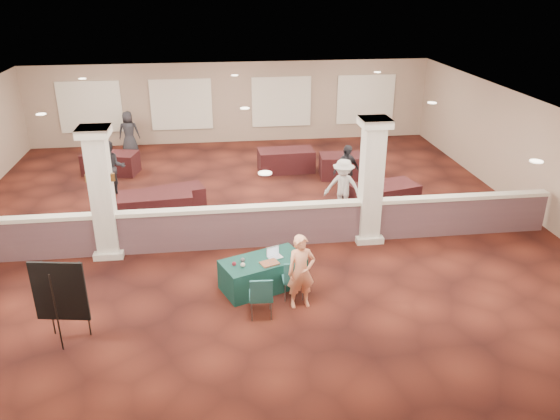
{
  "coord_description": "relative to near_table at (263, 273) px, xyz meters",
  "views": [
    {
      "loc": [
        -0.89,
        -13.83,
        6.33
      ],
      "look_at": [
        0.65,
        -2.0,
        1.17
      ],
      "focal_mm": 35.0,
      "sensor_mm": 36.0,
      "label": 1
    }
  ],
  "objects": [
    {
      "name": "near_table",
      "position": [
        0.0,
        0.0,
        0.0
      ],
      "size": [
        1.97,
        1.47,
        0.68
      ],
      "primitive_type": "cube",
      "rotation": [
        0.0,
        0.0,
        0.37
      ],
      "color": "#0E332B",
      "rests_on": "ground"
    },
    {
      "name": "yarn_grey",
      "position": [
        -0.43,
        -0.05,
        0.39
      ],
      "size": [
        0.1,
        0.1,
        0.1
      ],
      "primitive_type": "sphere",
      "color": "#54545A",
      "rests_on": "near_table"
    },
    {
      "name": "attendee_b",
      "position": [
        2.64,
        3.66,
        0.48
      ],
      "size": [
        1.16,
        0.91,
        1.65
      ],
      "primitive_type": "imported",
      "rotation": [
        0.0,
        0.0,
        -0.47
      ],
      "color": "#B8B7B3",
      "rests_on": "ground"
    },
    {
      "name": "laptop_base",
      "position": [
        0.28,
        0.06,
        0.35
      ],
      "size": [
        0.36,
        0.31,
        0.02
      ],
      "primitive_type": "cube",
      "rotation": [
        0.0,
        0.0,
        0.37
      ],
      "color": "silver",
      "rests_on": "near_table"
    },
    {
      "name": "scissors",
      "position": [
        0.66,
        -0.02,
        0.35
      ],
      "size": [
        0.11,
        0.07,
        0.01
      ],
      "primitive_type": "cube",
      "rotation": [
        0.0,
        0.0,
        0.37
      ],
      "color": "red",
      "rests_on": "near_table"
    },
    {
      "name": "laptop_screen",
      "position": [
        0.24,
        0.16,
        0.46
      ],
      "size": [
        0.29,
        0.12,
        0.2
      ],
      "primitive_type": "cube",
      "rotation": [
        0.0,
        0.0,
        0.37
      ],
      "color": "silver",
      "rests_on": "near_table"
    },
    {
      "name": "far_table_back_left",
      "position": [
        -4.44,
        8.12,
        0.03
      ],
      "size": [
        1.97,
        1.3,
        0.74
      ],
      "primitive_type": "cube",
      "rotation": [
        0.0,
        0.0,
        -0.23
      ],
      "color": "black",
      "rests_on": "ground"
    },
    {
      "name": "far_table_back_right",
      "position": [
        3.58,
        6.71,
        0.05
      ],
      "size": [
        2.0,
        1.14,
        0.78
      ],
      "primitive_type": "cube",
      "rotation": [
        0.0,
        0.0,
        -0.09
      ],
      "color": "black",
      "rests_on": "ground"
    },
    {
      "name": "woman",
      "position": [
        0.7,
        -0.83,
        0.46
      ],
      "size": [
        0.62,
        0.45,
        1.6
      ],
      "primitive_type": "imported",
      "rotation": [
        0.0,
        0.0,
        0.13
      ],
      "color": "#FE976E",
      "rests_on": "ground"
    },
    {
      "name": "conf_chair_side",
      "position": [
        -0.15,
        -1.16,
        0.21
      ],
      "size": [
        0.49,
        0.49,
        0.93
      ],
      "rotation": [
        0.0,
        0.0,
        -0.05
      ],
      "color": "#205B5E",
      "rests_on": "ground"
    },
    {
      "name": "easel_board",
      "position": [
        -3.82,
        -1.46,
        0.73
      ],
      "size": [
        0.98,
        0.55,
        1.68
      ],
      "rotation": [
        0.0,
        0.0,
        -0.17
      ],
      "color": "black",
      "rests_on": "ground"
    },
    {
      "name": "wall_right",
      "position": [
        7.92,
        3.51,
        1.26
      ],
      "size": [
        0.04,
        16.0,
        3.2
      ],
      "primitive_type": "cube",
      "color": "gray",
      "rests_on": "ground"
    },
    {
      "name": "far_table_front_left",
      "position": [
        -2.58,
        3.87,
        0.06
      ],
      "size": [
        2.07,
        1.16,
        0.81
      ],
      "primitive_type": "cube",
      "rotation": [
        0.0,
        0.0,
        0.08
      ],
      "color": "black",
      "rests_on": "ground"
    },
    {
      "name": "attendee_c",
      "position": [
        3.06,
        5.01,
        0.48
      ],
      "size": [
        1.07,
        0.84,
        1.65
      ],
      "primitive_type": "imported",
      "rotation": [
        0.0,
        0.0,
        0.45
      ],
      "color": "black",
      "rests_on": "ground"
    },
    {
      "name": "attendee_d",
      "position": [
        -4.08,
        10.51,
        0.46
      ],
      "size": [
        0.8,
        0.45,
        1.61
      ],
      "primitive_type": "imported",
      "rotation": [
        0.0,
        0.0,
        3.17
      ],
      "color": "black",
      "rests_on": "ground"
    },
    {
      "name": "far_table_back_center",
      "position": [
        1.57,
        7.58,
        0.05
      ],
      "size": [
        1.94,
        1.04,
        0.77
      ],
      "primitive_type": "cube",
      "rotation": [
        0.0,
        0.0,
        0.05
      ],
      "color": "black",
      "rests_on": "ground"
    },
    {
      "name": "column_left",
      "position": [
        -3.58,
        2.01,
        1.3
      ],
      "size": [
        0.72,
        0.72,
        3.2
      ],
      "color": "white",
      "rests_on": "ground"
    },
    {
      "name": "far_table_front_center",
      "position": [
        -2.08,
        4.68,
        -0.02
      ],
      "size": [
        1.76,
        1.22,
        0.65
      ],
      "primitive_type": "cube",
      "rotation": [
        0.0,
        0.0,
        0.29
      ],
      "color": "black",
      "rests_on": "ground"
    },
    {
      "name": "column_right",
      "position": [
        2.92,
        2.01,
        1.3
      ],
      "size": [
        0.72,
        0.72,
        3.2
      ],
      "color": "white",
      "rests_on": "ground"
    },
    {
      "name": "sconce_right",
      "position": [
        -3.3,
        2.01,
        1.66
      ],
      "size": [
        0.12,
        0.12,
        0.18
      ],
      "color": "brown",
      "rests_on": "column_left"
    },
    {
      "name": "far_table_front_right",
      "position": [
        3.91,
        3.81,
        0.05
      ],
      "size": [
        2.1,
        1.42,
        0.78
      ],
      "primitive_type": "cube",
      "rotation": [
        0.0,
        0.0,
        0.26
      ],
      "color": "black",
      "rests_on": "ground"
    },
    {
      "name": "wall_back",
      "position": [
        -0.08,
        11.51,
        1.26
      ],
      "size": [
        16.0,
        0.04,
        3.2
      ],
      "primitive_type": "cube",
      "color": "gray",
      "rests_on": "ground"
    },
    {
      "name": "screen_glow",
      "position": [
        0.24,
        0.15,
        0.45
      ],
      "size": [
        0.26,
        0.1,
        0.18
      ],
      "primitive_type": "cube",
      "rotation": [
        0.0,
        0.0,
        0.37
      ],
      "color": "silver",
      "rests_on": "near_table"
    },
    {
      "name": "ceiling",
      "position": [
        -0.08,
        3.51,
        2.86
      ],
      "size": [
        16.0,
        16.0,
        0.02
      ],
      "primitive_type": "cube",
      "color": "silver",
      "rests_on": "wall_back"
    },
    {
      "name": "yarn_red",
      "position": [
        -0.62,
        -0.19,
        0.39
      ],
      "size": [
        0.09,
        0.09,
        0.09
      ],
      "primitive_type": "sphere",
      "color": "maroon",
      "rests_on": "near_table"
    },
    {
      "name": "attendee_a",
      "position": [
        -4.04,
        5.98,
        0.54
      ],
      "size": [
        0.92,
        0.64,
        1.75
      ],
      "primitive_type": "imported",
      "rotation": [
        0.0,
        0.0,
        0.22
      ],
      "color": "black",
      "rests_on": "ground"
    },
    {
      "name": "partition_wall",
      "position": [
        -0.08,
        2.01,
        0.23
      ],
      "size": [
        15.6,
        0.28,
        1.1
      ],
      "color": "brown",
      "rests_on": "ground"
    },
    {
      "name": "conf_chair_main",
      "position": [
        0.59,
        -0.54,
        0.19
      ],
      "size": [
        0.46,
        0.46,
        0.9
      ],
      "rotation": [
        0.0,
        0.0,
        -0.01
      ],
      "color": "#205B5E",
      "rests_on": "ground"
    },
    {
      "name": "sconce_left",
      "position": [
        -3.86,
        2.01,
        1.66
      ],
      "size": [
        0.12,
        0.12,
        0.18
      ],
      "color": "brown",
      "rests_on": "column_left"
    },
    {
      "name": "knitting",
      "position": [
        0.13,
        -0.2,
        0.35
      ],
      "size": [
        0.45,
        0.4,
        0.03
      ],
      "primitive_type": "cube",
      "rotation": [
        0.0,
        0.0,
        0.37
      ],
      "color": "#C5541F",
      "rests_on": "near_table"
    },
    {
      "name": "ground",
      "position": [
        -0.08,
        3.51,
        -0.34
      ],
      "size": [
        16.0,
        16.0,
        0.0
      ],
      "primitive_type": "plane",
      "color": "#4E1D13",
      "rests_on": "ground"
    },
    {
      "name": "wall_front",
      "position": [
        -0.08,
        -4.49,
        1.26
      ],
      "size": [
        16.0,
        0.04,
        3.2
      ],
      "primitive_type": "cube",
      "color": "gray",
      "rests_on": "ground"
    },
    {
      "name": "yarn_cream",
      "position": [
        -0.44,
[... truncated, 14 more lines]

